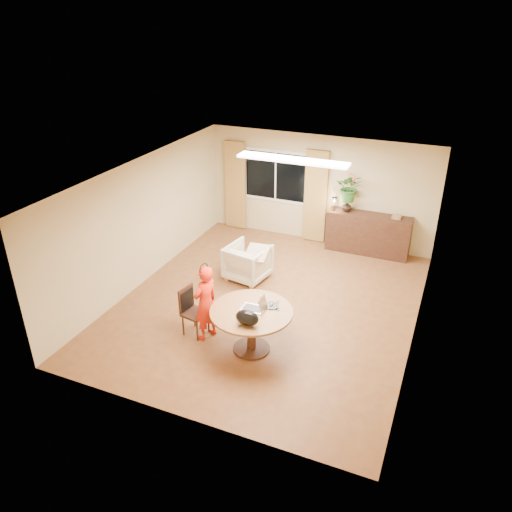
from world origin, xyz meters
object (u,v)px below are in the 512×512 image
Objects in this scene: dining_chair at (195,312)px; child at (206,303)px; sideboard at (368,234)px; armchair at (248,262)px; dining_table at (251,319)px.

dining_chair is 0.64× the size of child.
dining_chair is 4.89m from sideboard.
dining_chair is at bearing -72.34° from child.
child is at bearing 8.71° from dining_chair.
dining_chair is 2.19m from armchair.
child reaches higher than dining_table.
sideboard is (2.08, 2.22, 0.10)m from armchair.
dining_chair is at bearing 98.68° from armchair.
dining_table is 0.87m from child.
child is (-0.87, 0.04, 0.08)m from dining_table.
child reaches higher than dining_chair.
dining_table is 0.72× the size of sideboard.
sideboard reaches higher than armchair.
sideboard is (2.12, 4.41, 0.03)m from dining_chair.
armchair is (-1.05, 2.23, -0.23)m from dining_table.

